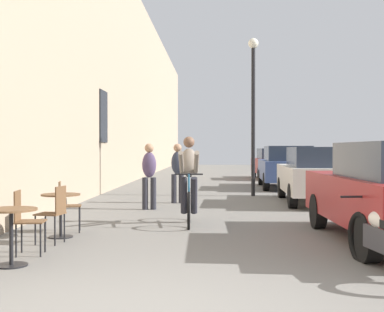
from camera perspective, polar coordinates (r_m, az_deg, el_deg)
The scene contains 13 objects.
building_facade_left at distance 19.11m, azimuth -9.50°, elevation 9.75°, with size 0.54×68.00×8.90m.
cafe_table_near at distance 6.94m, azimuth -19.15°, elevation -7.08°, with size 0.64×0.64×0.72m.
cafe_chair_near_toward_street at distance 7.60m, azimuth -17.77°, elevation -6.42°, with size 0.43×0.43×0.89m.
cafe_table_mid at distance 8.92m, azimuth -14.16°, elevation -5.32°, with size 0.64×0.64×0.72m.
cafe_chair_mid_toward_street at distance 8.36m, azimuth -14.80°, elevation -5.76°, with size 0.44×0.44×0.89m.
cafe_chair_mid_toward_wall at distance 9.47m, azimuth -13.63°, elevation -4.99°, with size 0.46×0.46×0.89m.
cyclist_on_bicycle at distance 10.18m, azimuth -0.34°, elevation -2.91°, with size 0.52×1.76×1.74m.
pedestrian_near at distance 12.63m, azimuth -4.70°, elevation -1.80°, with size 0.36×0.27×1.60m.
pedestrian_mid at distance 14.09m, azimuth -1.58°, elevation -1.51°, with size 0.36×0.27×1.61m.
street_lamp at distance 16.38m, azimuth 6.71°, elevation 6.53°, with size 0.32×0.32×4.90m.
parked_car_second at distance 14.47m, azimuth 13.51°, elevation -1.94°, with size 1.92×4.31×1.51m.
parked_car_third at distance 19.78m, azimuth 10.24°, elevation -1.12°, with size 1.97×4.47×1.57m.
parked_car_fourth at distance 25.81m, azimuth 8.86°, elevation -0.77°, with size 1.86×4.24×1.49m.
Camera 1 is at (0.44, -4.48, 1.46)m, focal length 48.80 mm.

